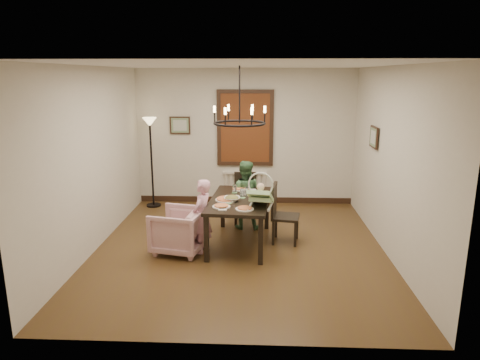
# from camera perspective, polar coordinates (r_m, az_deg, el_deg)

# --- Properties ---
(room_shell) EXTENTS (4.51, 5.00, 2.81)m
(room_shell) POSITION_cam_1_polar(r_m,az_deg,el_deg) (6.80, 0.11, 3.14)
(room_shell) COLOR #4D341A
(room_shell) RESTS_ON ground
(dining_table) EXTENTS (1.02, 1.67, 0.76)m
(dining_table) POSITION_cam_1_polar(r_m,az_deg,el_deg) (6.80, -0.06, -3.21)
(dining_table) COLOR black
(dining_table) RESTS_ON room_shell
(chair_far) EXTENTS (0.41, 0.41, 0.93)m
(chair_far) POSITION_cam_1_polar(r_m,az_deg,el_deg) (7.83, 0.68, -2.48)
(chair_far) COLOR black
(chair_far) RESTS_ON room_shell
(chair_right) EXTENTS (0.49, 0.49, 0.98)m
(chair_right) POSITION_cam_1_polar(r_m,az_deg,el_deg) (6.96, 6.12, -4.46)
(chair_right) COLOR black
(chair_right) RESTS_ON room_shell
(armchair) EXTENTS (0.89, 0.88, 0.68)m
(armchair) POSITION_cam_1_polar(r_m,az_deg,el_deg) (6.67, -8.18, -6.67)
(armchair) COLOR beige
(armchair) RESTS_ON room_shell
(elderly_woman) EXTENTS (0.32, 0.40, 0.95)m
(elderly_woman) POSITION_cam_1_polar(r_m,az_deg,el_deg) (6.58, -5.05, -5.64)
(elderly_woman) COLOR #E7A3BA
(elderly_woman) RESTS_ON room_shell
(seated_man) EXTENTS (0.52, 0.42, 1.01)m
(seated_man) POSITION_cam_1_polar(r_m,az_deg,el_deg) (7.56, 0.59, -2.74)
(seated_man) COLOR #416E43
(seated_man) RESTS_ON room_shell
(baby_bouncer) EXTENTS (0.48, 0.60, 0.36)m
(baby_bouncer) POSITION_cam_1_polar(r_m,az_deg,el_deg) (6.33, 2.76, -2.03)
(baby_bouncer) COLOR #B2E09A
(baby_bouncer) RESTS_ON dining_table
(salad_bowl) EXTENTS (0.30, 0.30, 0.07)m
(salad_bowl) POSITION_cam_1_polar(r_m,az_deg,el_deg) (6.66, -1.08, -2.49)
(salad_bowl) COLOR white
(salad_bowl) RESTS_ON dining_table
(pizza_platter) EXTENTS (0.33, 0.33, 0.04)m
(pizza_platter) POSITION_cam_1_polar(r_m,az_deg,el_deg) (6.68, -1.88, -2.59)
(pizza_platter) COLOR tan
(pizza_platter) RESTS_ON dining_table
(drinking_glass) EXTENTS (0.07, 0.07, 0.13)m
(drinking_glass) POSITION_cam_1_polar(r_m,az_deg,el_deg) (6.85, 0.31, -1.76)
(drinking_glass) COLOR silver
(drinking_glass) RESTS_ON dining_table
(window_blinds) EXTENTS (1.00, 0.03, 1.40)m
(window_blinds) POSITION_cam_1_polar(r_m,az_deg,el_deg) (8.84, 0.70, 6.93)
(window_blinds) COLOR #583311
(window_blinds) RESTS_ON room_shell
(radiator) EXTENTS (0.92, 0.12, 0.62)m
(radiator) POSITION_cam_1_polar(r_m,az_deg,el_deg) (9.10, 0.68, -0.90)
(radiator) COLOR silver
(radiator) RESTS_ON room_shell
(picture_back) EXTENTS (0.42, 0.03, 0.36)m
(picture_back) POSITION_cam_1_polar(r_m,az_deg,el_deg) (8.99, -8.00, 7.23)
(picture_back) COLOR black
(picture_back) RESTS_ON room_shell
(picture_right) EXTENTS (0.03, 0.42, 0.36)m
(picture_right) POSITION_cam_1_polar(r_m,az_deg,el_deg) (7.53, 17.42, 5.47)
(picture_right) COLOR black
(picture_right) RESTS_ON room_shell
(floor_lamp) EXTENTS (0.30, 0.30, 1.80)m
(floor_lamp) POSITION_cam_1_polar(r_m,az_deg,el_deg) (8.92, -11.69, 2.14)
(floor_lamp) COLOR black
(floor_lamp) RESTS_ON room_shell
(chandelier) EXTENTS (0.80, 0.80, 0.04)m
(chandelier) POSITION_cam_1_polar(r_m,az_deg,el_deg) (6.54, -0.06, 7.57)
(chandelier) COLOR black
(chandelier) RESTS_ON room_shell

